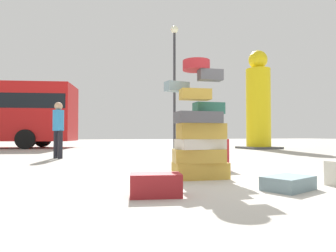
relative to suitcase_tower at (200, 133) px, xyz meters
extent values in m
plane|color=#ADA89E|center=(0.14, -0.45, -0.67)|extent=(80.00, 80.00, 0.00)
cube|color=#B28C33|center=(0.02, 0.02, -0.55)|extent=(0.83, 0.50, 0.24)
cube|color=#B28C33|center=(-0.01, 0.00, -0.33)|extent=(0.80, 0.53, 0.20)
cube|color=beige|center=(0.00, -0.02, -0.16)|extent=(0.70, 0.39, 0.15)
cube|color=#B28C33|center=(0.00, -0.06, 0.03)|extent=(0.71, 0.43, 0.23)
cube|color=#4C4C51|center=(-0.08, -0.13, 0.23)|extent=(0.66, 0.38, 0.16)
cube|color=#26594C|center=(0.26, 0.22, 0.40)|extent=(0.48, 0.27, 0.18)
cube|color=#B28C33|center=(-0.10, -0.08, 0.57)|extent=(0.46, 0.29, 0.16)
cube|color=gray|center=(-0.27, 0.23, 0.72)|extent=(0.38, 0.24, 0.15)
cube|color=#4C4C51|center=(0.16, -0.05, 0.87)|extent=(0.37, 0.22, 0.16)
cylinder|color=maroon|center=(-0.02, 0.06, 1.03)|extent=(0.41, 0.41, 0.15)
cube|color=maroon|center=(-0.99, -1.02, -0.55)|extent=(0.59, 0.41, 0.24)
cube|color=olive|center=(1.37, 2.35, -0.58)|extent=(0.76, 0.52, 0.20)
cube|color=gray|center=(0.60, -1.17, -0.59)|extent=(0.70, 0.59, 0.16)
cube|color=maroon|center=(0.89, 1.06, -0.39)|extent=(0.22, 0.44, 0.57)
cylinder|color=black|center=(-2.12, 4.88, -0.29)|extent=(0.12, 0.12, 0.76)
cylinder|color=black|center=(-1.99, 4.70, -0.29)|extent=(0.12, 0.12, 0.76)
cylinder|color=#338CCC|center=(-2.05, 4.79, 0.38)|extent=(0.30, 0.30, 0.57)
sphere|color=tan|center=(-2.05, 4.79, 0.77)|extent=(0.22, 0.22, 0.22)
cylinder|color=yellow|center=(6.73, 7.91, 1.20)|extent=(1.13, 1.13, 3.75)
sphere|color=yellow|center=(6.73, 7.91, 3.51)|extent=(0.88, 0.88, 0.88)
cube|color=#4C4C4C|center=(6.73, 7.91, -0.62)|extent=(1.58, 1.58, 0.10)
cylinder|color=black|center=(-2.98, 13.60, -0.22)|extent=(0.93, 0.45, 0.90)
cylinder|color=black|center=(-3.56, 11.17, -0.22)|extent=(0.93, 0.45, 0.90)
cylinder|color=#333338|center=(3.05, 9.34, 2.11)|extent=(0.12, 0.12, 5.57)
sphere|color=#F2F2CC|center=(3.05, 9.34, 5.02)|extent=(0.36, 0.36, 0.36)
camera|label=1|loc=(-1.91, -4.10, -0.02)|focal=32.38mm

